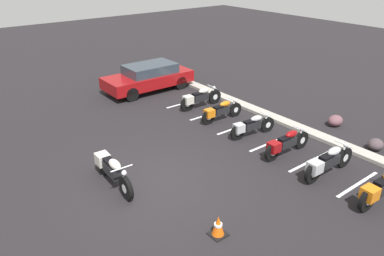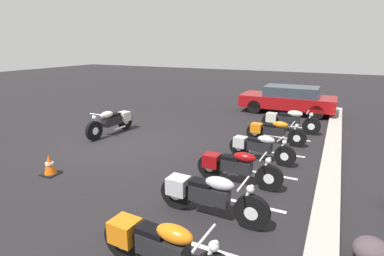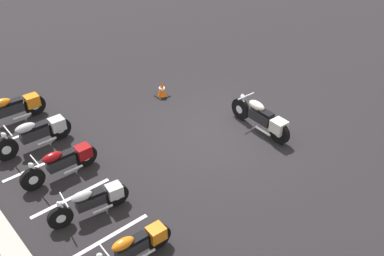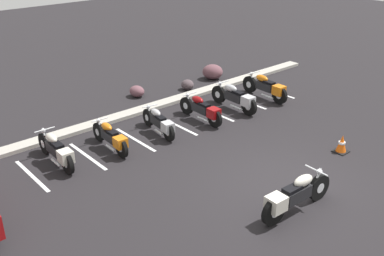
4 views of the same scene
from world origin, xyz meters
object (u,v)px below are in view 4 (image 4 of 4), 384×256
object	(u,v)px
parked_bike_3	(202,109)
landscape_rock_1	(213,72)
parked_bike_0	(56,150)
landscape_rock_0	(187,85)
landscape_rock_2	(137,91)
parked_bike_4	(236,98)
motorcycle_cream_featured	(294,195)
parked_bike_2	(159,122)
parked_bike_5	(267,87)
parked_bike_1	(111,137)
traffic_cone	(342,144)

from	to	relation	value
parked_bike_3	landscape_rock_1	size ratio (longest dim) A/B	2.38
landscape_rock_1	parked_bike_0	bearing A→B (deg)	-162.68
landscape_rock_0	landscape_rock_2	world-z (taller)	landscape_rock_2
landscape_rock_1	parked_bike_4	bearing A→B (deg)	-120.01
motorcycle_cream_featured	parked_bike_2	distance (m)	5.47
parked_bike_5	landscape_rock_1	world-z (taller)	parked_bike_5
landscape_rock_2	landscape_rock_1	bearing A→B (deg)	-5.60
parked_bike_0	parked_bike_1	bearing A→B (deg)	-96.24
landscape_rock_0	traffic_cone	xyz separation A→B (m)	(-0.10, -7.10, 0.05)
landscape_rock_1	landscape_rock_2	bearing A→B (deg)	174.40
parked_bike_2	parked_bike_4	size ratio (longest dim) A/B	0.88
landscape_rock_2	traffic_cone	distance (m)	8.01
parked_bike_2	landscape_rock_1	distance (m)	5.86
parked_bike_2	traffic_cone	size ratio (longest dim) A/B	3.59
motorcycle_cream_featured	parked_bike_3	xyz separation A→B (m)	(1.97, 5.32, -0.04)
parked_bike_1	landscape_rock_0	xyz separation A→B (m)	(5.13, 2.53, -0.21)
motorcycle_cream_featured	parked_bike_2	bearing A→B (deg)	89.86
parked_bike_5	traffic_cone	distance (m)	4.66
parked_bike_1	landscape_rock_0	bearing A→B (deg)	-60.95
parked_bike_5	landscape_rock_0	distance (m)	3.20
parked_bike_4	traffic_cone	world-z (taller)	parked_bike_4
parked_bike_4	traffic_cone	size ratio (longest dim) A/B	4.10
parked_bike_4	landscape_rock_2	distance (m)	3.94
parked_bike_1	parked_bike_3	size ratio (longest dim) A/B	0.95
parked_bike_4	landscape_rock_0	distance (m)	2.77
parked_bike_4	parked_bike_2	bearing A→B (deg)	88.58
motorcycle_cream_featured	parked_bike_2	world-z (taller)	motorcycle_cream_featured
parked_bike_4	landscape_rock_0	xyz separation A→B (m)	(0.08, 2.76, -0.26)
landscape_rock_0	landscape_rock_2	size ratio (longest dim) A/B	0.81
parked_bike_0	traffic_cone	world-z (taller)	parked_bike_0
landscape_rock_1	landscape_rock_2	distance (m)	3.71
parked_bike_3	parked_bike_4	xyz separation A→B (m)	(1.59, -0.02, 0.03)
parked_bike_0	parked_bike_4	world-z (taller)	parked_bike_4
parked_bike_2	landscape_rock_2	world-z (taller)	parked_bike_2
parked_bike_0	parked_bike_5	world-z (taller)	parked_bike_5
landscape_rock_0	landscape_rock_1	size ratio (longest dim) A/B	0.60
traffic_cone	motorcycle_cream_featured	bearing A→B (deg)	-164.86
parked_bike_1	landscape_rock_1	bearing A→B (deg)	-64.53
parked_bike_1	parked_bike_5	world-z (taller)	parked_bike_5
parked_bike_5	parked_bike_4	bearing A→B (deg)	92.75
parked_bike_2	parked_bike_4	xyz separation A→B (m)	(3.30, -0.16, 0.06)
landscape_rock_2	parked_bike_0	bearing A→B (deg)	-147.76
parked_bike_2	parked_bike_1	bearing A→B (deg)	96.48
parked_bike_4	traffic_cone	bearing A→B (deg)	-178.81
landscape_rock_0	landscape_rock_1	xyz separation A→B (m)	(1.69, 0.32, 0.11)
parked_bike_3	landscape_rock_2	xyz separation A→B (m)	(-0.32, 3.42, -0.22)
parked_bike_2	landscape_rock_2	bearing A→B (deg)	-14.58
motorcycle_cream_featured	parked_bike_0	distance (m)	6.53
parked_bike_2	landscape_rock_0	distance (m)	4.27
parked_bike_0	landscape_rock_0	world-z (taller)	parked_bike_0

